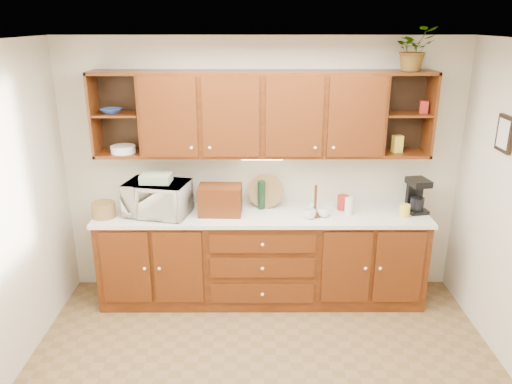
{
  "coord_description": "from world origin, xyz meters",
  "views": [
    {
      "loc": [
        -0.07,
        -3.11,
        2.74
      ],
      "look_at": [
        -0.06,
        1.15,
        1.26
      ],
      "focal_mm": 35.0,
      "sensor_mm": 36.0,
      "label": 1
    }
  ],
  "objects_px": {
    "microwave": "(158,198)",
    "potted_plant": "(414,49)",
    "bread_box": "(220,200)",
    "coffee_maker": "(417,195)"
  },
  "relations": [
    {
      "from": "microwave",
      "to": "potted_plant",
      "type": "relative_size",
      "value": 1.5
    },
    {
      "from": "bread_box",
      "to": "potted_plant",
      "type": "height_order",
      "value": "potted_plant"
    },
    {
      "from": "microwave",
      "to": "coffee_maker",
      "type": "bearing_deg",
      "value": 14.46
    },
    {
      "from": "coffee_maker",
      "to": "potted_plant",
      "type": "bearing_deg",
      "value": 154.99
    },
    {
      "from": "microwave",
      "to": "bread_box",
      "type": "height_order",
      "value": "microwave"
    },
    {
      "from": "microwave",
      "to": "potted_plant",
      "type": "xyz_separation_m",
      "value": [
        2.37,
        0.13,
        1.38
      ]
    },
    {
      "from": "microwave",
      "to": "coffee_maker",
      "type": "xyz_separation_m",
      "value": [
        2.53,
        0.09,
        -0.0
      ]
    },
    {
      "from": "microwave",
      "to": "coffee_maker",
      "type": "relative_size",
      "value": 1.77
    },
    {
      "from": "potted_plant",
      "to": "microwave",
      "type": "bearing_deg",
      "value": -176.85
    },
    {
      "from": "coffee_maker",
      "to": "potted_plant",
      "type": "height_order",
      "value": "potted_plant"
    }
  ]
}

